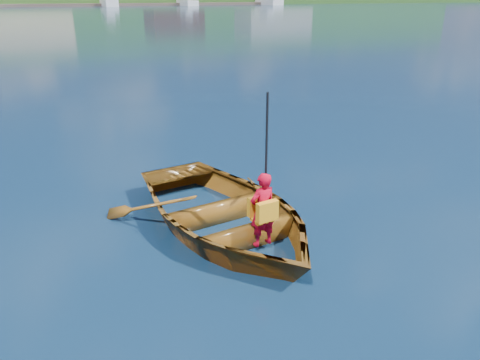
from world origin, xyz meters
TOP-DOWN VIEW (x-y plane):
  - ground at (0.00, 0.00)m, footprint 600.00×600.00m
  - rowboat at (-1.38, -0.35)m, footprint 3.69×4.75m
  - child_paddler at (-1.11, -1.22)m, footprint 0.45×0.38m
  - dock at (-7.45, 148.00)m, footprint 160.04×6.06m
  - marina_yachts at (10.71, 143.30)m, footprint 144.91×13.74m

SIDE VIEW (x-z plane):
  - ground at x=0.00m, z-range 0.00..0.00m
  - rowboat at x=-1.38m, z-range -0.15..0.75m
  - dock at x=-7.45m, z-range 0.00..0.80m
  - child_paddler at x=-1.11m, z-range -0.45..1.82m
  - marina_yachts at x=10.71m, z-range -0.76..3.63m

